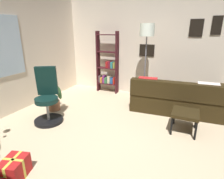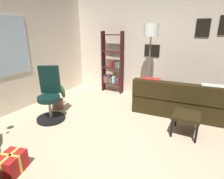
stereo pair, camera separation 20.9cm
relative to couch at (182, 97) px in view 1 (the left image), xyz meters
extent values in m
cube|color=beige|center=(-1.95, 0.60, -0.32)|extent=(5.10, 5.56, 0.10)
cube|color=silver|center=(-1.82, 3.36, 1.18)|extent=(0.90, 0.03, 1.20)
cube|color=beige|center=(0.65, 0.60, 1.05)|extent=(0.10, 5.56, 2.64)
cube|color=black|center=(0.59, -0.10, 1.54)|extent=(0.02, 0.29, 0.39)
cube|color=black|center=(0.59, 1.04, 0.97)|extent=(0.02, 0.40, 0.31)
cube|color=black|center=(0.59, -0.51, 1.59)|extent=(0.02, 0.21, 0.41)
cube|color=black|center=(-0.13, 0.10, -0.07)|extent=(1.07, 2.03, 0.41)
cube|color=black|center=(-0.52, 0.07, 0.31)|extent=(0.34, 1.98, 0.35)
cube|color=black|center=(-0.07, -0.81, 0.24)|extent=(0.94, 0.21, 0.20)
cube|color=black|center=(-0.20, 1.01, 0.24)|extent=(0.94, 0.21, 0.20)
cube|color=black|center=(0.72, -0.36, -0.07)|extent=(0.78, 0.98, 0.41)
cube|color=red|center=(-0.44, 0.72, 0.31)|extent=(0.22, 0.42, 0.41)
cube|color=beige|center=(-0.36, -0.47, 0.31)|extent=(0.23, 0.41, 0.42)
cube|color=black|center=(-1.08, -0.13, 0.09)|extent=(0.48, 0.45, 0.06)
cylinder|color=black|center=(-1.29, -0.33, -0.10)|extent=(0.04, 0.04, 0.33)
cylinder|color=black|center=(-0.87, -0.33, -0.10)|extent=(0.04, 0.04, 0.33)
cylinder|color=black|center=(-1.29, 0.06, -0.10)|extent=(0.04, 0.04, 0.33)
cylinder|color=black|center=(-0.87, 0.06, -0.10)|extent=(0.04, 0.04, 0.33)
cube|color=red|center=(-3.12, 1.71, -0.14)|extent=(0.39, 0.34, 0.26)
cube|color=#EAD84C|center=(-3.12, 1.71, -0.14)|extent=(0.34, 0.13, 0.27)
cube|color=#EAD84C|center=(-3.12, 1.71, -0.14)|extent=(0.11, 0.27, 0.27)
cylinder|color=black|center=(-1.82, 2.36, -0.24)|extent=(0.56, 0.56, 0.06)
cylinder|color=#B2B2B7|center=(-1.82, 2.36, 0.00)|extent=(0.05, 0.05, 0.41)
cylinder|color=black|center=(-1.82, 2.36, 0.20)|extent=(0.44, 0.44, 0.09)
cube|color=black|center=(-1.66, 2.46, 0.54)|extent=(0.31, 0.40, 0.58)
cube|color=#391319|center=(0.38, 1.81, 0.60)|extent=(0.18, 0.04, 1.73)
cube|color=#391319|center=(0.38, 2.41, 0.60)|extent=(0.18, 0.04, 1.73)
cube|color=#391319|center=(0.38, 2.11, -0.02)|extent=(0.18, 0.56, 0.02)
cube|color=#391319|center=(0.38, 2.11, 0.44)|extent=(0.18, 0.56, 0.02)
cube|color=#391319|center=(0.38, 2.11, 0.90)|extent=(0.18, 0.56, 0.02)
cube|color=#391319|center=(0.38, 2.11, 1.37)|extent=(0.18, 0.56, 0.02)
cube|color=#A41C12|center=(0.40, 1.89, 0.09)|extent=(0.14, 0.05, 0.19)
cube|color=#224F89|center=(0.40, 1.97, 0.08)|extent=(0.13, 0.08, 0.17)
cube|color=beige|center=(0.40, 2.07, 0.10)|extent=(0.13, 0.07, 0.21)
cube|color=#2B643A|center=(0.38, 2.15, 0.07)|extent=(0.17, 0.07, 0.16)
cube|color=#772C70|center=(0.39, 2.22, 0.10)|extent=(0.15, 0.06, 0.22)
cube|color=#C0742F|center=(0.38, 2.29, 0.07)|extent=(0.17, 0.05, 0.17)
cube|color=#59484B|center=(0.40, 2.36, 0.09)|extent=(0.14, 0.06, 0.20)
cube|color=olive|center=(0.40, 1.90, 0.54)|extent=(0.13, 0.05, 0.16)
cube|color=#29787C|center=(0.39, 1.96, 0.54)|extent=(0.16, 0.06, 0.18)
cube|color=maroon|center=(0.39, 2.03, 0.55)|extent=(0.15, 0.05, 0.19)
cube|color=maroon|center=(0.39, 2.11, 0.54)|extent=(0.16, 0.07, 0.18)
cylinder|color=slate|center=(0.01, 0.92, -0.25)|extent=(0.28, 0.28, 0.03)
cylinder|color=slate|center=(0.01, 0.92, 0.56)|extent=(0.03, 0.03, 1.59)
cylinder|color=white|center=(0.01, 0.92, 1.49)|extent=(0.34, 0.34, 0.28)
cylinder|color=#8D5A40|center=(-1.31, 2.66, -0.16)|extent=(0.26, 0.26, 0.22)
ellipsoid|color=#346537|center=(-1.33, 2.79, 0.16)|extent=(0.14, 0.16, 0.43)
ellipsoid|color=#346537|center=(-1.25, 2.71, 0.15)|extent=(0.22, 0.20, 0.42)
ellipsoid|color=#346537|center=(-1.21, 2.57, 0.13)|extent=(0.23, 0.16, 0.38)
camera|label=1|loc=(-4.30, -0.16, 1.50)|focal=29.32mm
camera|label=2|loc=(-4.21, -0.35, 1.50)|focal=29.32mm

